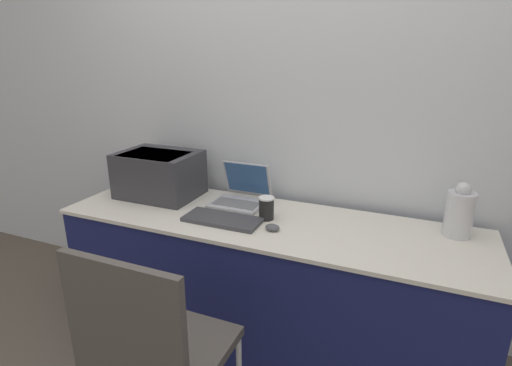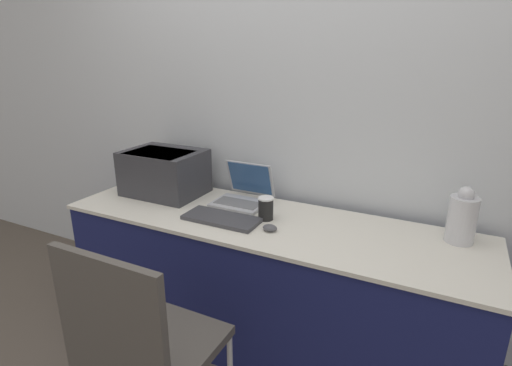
{
  "view_description": "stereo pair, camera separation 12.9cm",
  "coord_description": "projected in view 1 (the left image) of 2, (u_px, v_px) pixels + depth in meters",
  "views": [
    {
      "loc": [
        0.68,
        -1.44,
        1.54
      ],
      "look_at": [
        -0.06,
        0.33,
        0.9
      ],
      "focal_mm": 28.0,
      "sensor_mm": 36.0,
      "label": 1
    },
    {
      "loc": [
        0.8,
        -1.39,
        1.54
      ],
      "look_at": [
        -0.06,
        0.33,
        0.9
      ],
      "focal_mm": 28.0,
      "sensor_mm": 36.0,
      "label": 2
    }
  ],
  "objects": [
    {
      "name": "metal_pitcher",
      "position": [
        460.0,
        212.0,
        1.83
      ],
      "size": [
        0.12,
        0.12,
        0.26
      ],
      "color": "silver",
      "rests_on": "table"
    },
    {
      "name": "mouse",
      "position": [
        272.0,
        227.0,
        1.91
      ],
      "size": [
        0.07,
        0.06,
        0.03
      ],
      "color": "#4C4C51",
      "rests_on": "table"
    },
    {
      "name": "coffee_cup",
      "position": [
        266.0,
        208.0,
        2.03
      ],
      "size": [
        0.08,
        0.08,
        0.12
      ],
      "color": "black",
      "rests_on": "table"
    },
    {
      "name": "wall_back",
      "position": [
        292.0,
        97.0,
        2.2
      ],
      "size": [
        8.0,
        0.05,
        2.6
      ],
      "color": "silver",
      "rests_on": "ground_plane"
    },
    {
      "name": "table",
      "position": [
        265.0,
        281.0,
        2.15
      ],
      "size": [
        2.16,
        0.63,
        0.72
      ],
      "color": "#191E51",
      "rests_on": "ground_plane"
    },
    {
      "name": "external_keyboard",
      "position": [
        222.0,
        219.0,
        2.01
      ],
      "size": [
        0.39,
        0.17,
        0.02
      ],
      "color": "#3D3D42",
      "rests_on": "table"
    },
    {
      "name": "chair",
      "position": [
        151.0,
        344.0,
        1.43
      ],
      "size": [
        0.46,
        0.43,
        0.93
      ],
      "color": "#4C4742",
      "rests_on": "ground_plane"
    },
    {
      "name": "printer",
      "position": [
        159.0,
        173.0,
        2.34
      ],
      "size": [
        0.45,
        0.34,
        0.26
      ],
      "color": "#333338",
      "rests_on": "table"
    },
    {
      "name": "laptop_left",
      "position": [
        241.0,
        195.0,
        2.25
      ],
      "size": [
        0.28,
        0.29,
        0.22
      ],
      "color": "#B7B7BC",
      "rests_on": "table"
    }
  ]
}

